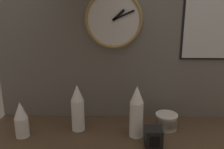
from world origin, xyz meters
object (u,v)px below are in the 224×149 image
(cup_stack_far_left, at_px, (21,119))
(napkin_dispenser, at_px, (153,137))
(cup_stack_center_left, at_px, (78,108))
(wall_clock, at_px, (114,20))
(cup_stack_center_right, at_px, (136,111))
(menu_board, at_px, (215,11))
(bowl_stack_right, at_px, (166,121))

(cup_stack_far_left, relative_size, napkin_dispenser, 2.09)
(cup_stack_center_left, height_order, wall_clock, wall_clock)
(cup_stack_center_right, xyz_separation_m, wall_clock, (-0.13, 0.23, 0.49))
(cup_stack_center_right, xyz_separation_m, cup_stack_center_left, (-0.34, 0.06, -0.01))
(cup_stack_far_left, distance_m, napkin_dispenser, 0.74)
(napkin_dispenser, bearing_deg, cup_stack_center_right, 128.23)
(wall_clock, bearing_deg, menu_board, 0.84)
(menu_board, bearing_deg, cup_stack_center_left, -167.64)
(cup_stack_center_left, relative_size, menu_board, 0.47)
(cup_stack_far_left, relative_size, menu_board, 0.35)
(cup_stack_center_right, height_order, menu_board, menu_board)
(menu_board, bearing_deg, cup_stack_far_left, -166.68)
(cup_stack_far_left, relative_size, wall_clock, 0.60)
(napkin_dispenser, bearing_deg, cup_stack_far_left, 173.61)
(cup_stack_center_left, bearing_deg, wall_clock, 38.87)
(bowl_stack_right, xyz_separation_m, napkin_dispenser, (-0.11, -0.19, -0.00))
(cup_stack_center_right, height_order, bowl_stack_right, cup_stack_center_right)
(cup_stack_far_left, height_order, wall_clock, wall_clock)
(wall_clock, height_order, menu_board, menu_board)
(cup_stack_center_left, relative_size, bowl_stack_right, 2.10)
(bowl_stack_right, xyz_separation_m, menu_board, (0.28, 0.15, 0.65))
(bowl_stack_right, relative_size, menu_board, 0.23)
(cup_stack_far_left, xyz_separation_m, cup_stack_center_left, (0.31, 0.09, 0.04))
(cup_stack_center_right, distance_m, bowl_stack_right, 0.23)
(bowl_stack_right, distance_m, wall_clock, 0.69)
(wall_clock, bearing_deg, bowl_stack_right, -23.89)
(menu_board, relative_size, napkin_dispenser, 5.95)
(cup_stack_far_left, height_order, cup_stack_center_left, cup_stack_center_left)
(cup_stack_far_left, relative_size, bowl_stack_right, 1.55)
(cup_stack_center_left, relative_size, napkin_dispenser, 2.83)
(wall_clock, bearing_deg, napkin_dispenser, -57.23)
(cup_stack_center_right, height_order, napkin_dispenser, cup_stack_center_right)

